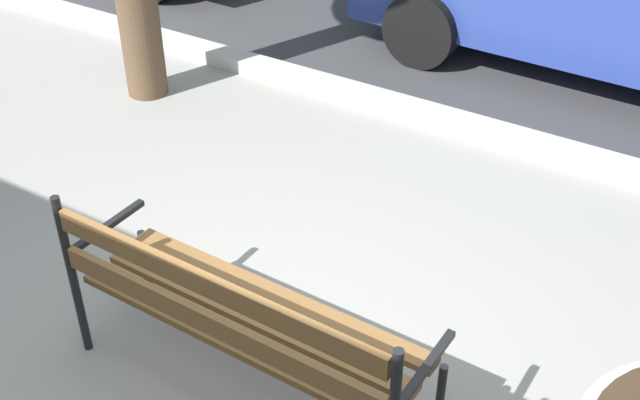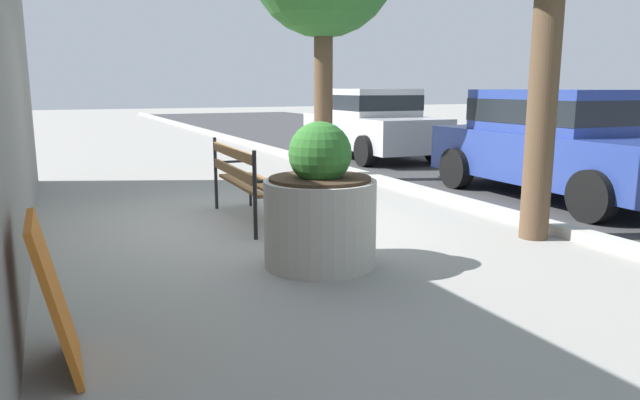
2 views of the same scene
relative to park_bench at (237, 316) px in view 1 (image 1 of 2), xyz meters
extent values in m
plane|color=gray|center=(0.02, 0.01, -0.54)|extent=(80.00, 80.00, 0.00)
cube|color=#B2AFA8|center=(0.02, 2.91, -0.48)|extent=(60.00, 0.20, 0.12)
cube|color=brown|center=(0.00, -0.07, -0.09)|extent=(1.70, 0.15, 0.04)
cube|color=brown|center=(0.00, 0.11, -0.09)|extent=(1.70, 0.15, 0.04)
cube|color=brown|center=(0.01, 0.29, -0.09)|extent=(1.70, 0.15, 0.04)
cube|color=brown|center=(0.00, -0.16, 0.08)|extent=(1.70, 0.08, 0.11)
cube|color=brown|center=(0.00, -0.16, 0.30)|extent=(1.70, 0.08, 0.11)
cylinder|color=black|center=(-0.87, 0.33, -0.32)|extent=(0.04, 0.04, 0.45)
cylinder|color=black|center=(-0.88, -0.14, -0.07)|extent=(0.04, 0.04, 0.95)
cube|color=black|center=(-0.88, 0.13, 0.08)|extent=(0.05, 0.48, 0.03)
cube|color=black|center=(0.88, 0.09, 0.08)|extent=(0.05, 0.48, 0.03)
cylinder|color=black|center=(-0.88, 3.77, -0.22)|extent=(0.64, 0.23, 0.64)
camera|label=1|loc=(1.71, -2.09, 2.52)|focal=45.85mm
camera|label=2|loc=(6.69, -2.09, 1.05)|focal=33.07mm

